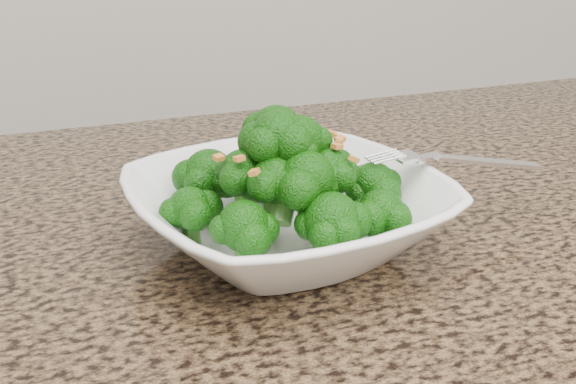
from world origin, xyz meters
name	(u,v)px	position (x,y,z in m)	size (l,w,h in m)	color
granite_counter	(314,334)	(0.00, 0.30, 0.89)	(1.64, 1.04, 0.03)	brown
bowl	(288,214)	(0.02, 0.40, 0.93)	(0.25, 0.25, 0.06)	white
broccoli_pile	(288,132)	(0.02, 0.40, 1.00)	(0.22, 0.22, 0.08)	#13580A
garlic_topping	(288,79)	(0.02, 0.40, 1.04)	(0.13, 0.13, 0.01)	orange
fork	(432,157)	(0.15, 0.39, 0.97)	(0.19, 0.03, 0.01)	silver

